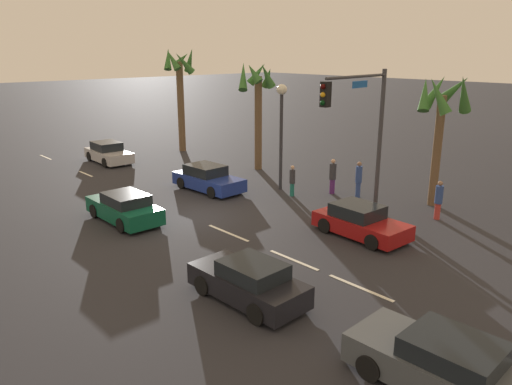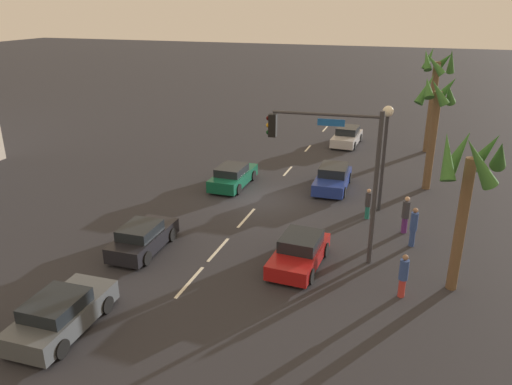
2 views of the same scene
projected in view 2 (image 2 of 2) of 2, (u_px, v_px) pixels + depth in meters
ground_plane at (263, 200)px, 28.53m from camera, size 220.00×220.00×0.00m
lane_stripe_0 at (325, 129)px, 44.42m from camera, size 2.09×0.14×0.01m
lane_stripe_1 at (308, 148)px, 38.49m from camera, size 1.85×0.14×0.01m
lane_stripe_2 at (288, 171)px, 33.31m from camera, size 2.07×0.14×0.01m
lane_stripe_3 at (246, 218)px, 26.09m from camera, size 2.58×0.14×0.01m
lane_stripe_4 at (218, 250)px, 22.74m from camera, size 2.40×0.14×0.01m
lane_stripe_5 at (190, 282)px, 20.11m from camera, size 2.52×0.14×0.01m
car_0 at (300, 252)px, 21.24m from camera, size 4.04×2.05×1.32m
car_1 at (333, 178)px, 30.08m from camera, size 4.35×2.06×1.38m
car_2 at (233, 176)px, 30.46m from camera, size 4.24×1.88×1.33m
car_3 at (347, 137)px, 39.39m from camera, size 4.25×2.04×1.39m
car_4 at (61, 314)px, 16.99m from camera, size 4.21×2.05×1.36m
car_5 at (143, 238)px, 22.50m from camera, size 3.98×1.87×1.32m
traffic_signal at (340, 162)px, 20.39m from camera, size 0.62×4.74×6.67m
streetlamp at (386, 138)px, 25.62m from camera, size 0.56×0.56×5.74m
pedestrian_0 at (403, 275)px, 18.81m from camera, size 0.46×0.46×1.81m
pedestrian_1 at (368, 203)px, 25.72m from camera, size 0.43×0.43×1.66m
pedestrian_2 at (406, 214)px, 24.10m from camera, size 0.50×0.50×1.90m
pedestrian_3 at (414, 226)px, 22.74m from camera, size 0.43×0.43×1.92m
palm_tree_0 at (435, 109)px, 28.53m from camera, size 2.41×2.58×6.84m
palm_tree_1 at (435, 80)px, 35.76m from camera, size 2.48×2.49×7.68m
palm_tree_2 at (471, 174)px, 17.96m from camera, size 2.62×2.54×6.48m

